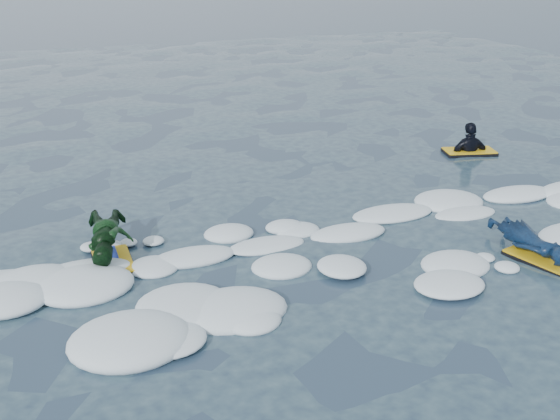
{
  "coord_description": "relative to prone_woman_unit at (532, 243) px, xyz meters",
  "views": [
    {
      "loc": [
        -3.46,
        -6.7,
        3.83
      ],
      "look_at": [
        -0.21,
        1.6,
        0.39
      ],
      "focal_mm": 45.0,
      "sensor_mm": 36.0,
      "label": 1
    }
  ],
  "objects": [
    {
      "name": "ground",
      "position": [
        -2.59,
        0.18,
        -0.18
      ],
      "size": [
        120.0,
        120.0,
        0.0
      ],
      "primitive_type": "plane",
      "color": "#19293D",
      "rests_on": "ground"
    },
    {
      "name": "foam_band",
      "position": [
        -2.59,
        1.21,
        -0.18
      ],
      "size": [
        12.0,
        3.1,
        0.3
      ],
      "primitive_type": null,
      "color": "white",
      "rests_on": "ground"
    },
    {
      "name": "prone_woman_unit",
      "position": [
        0.0,
        0.0,
        0.0
      ],
      "size": [
        0.72,
        1.47,
        0.36
      ],
      "rotation": [
        0.0,
        0.0,
        1.81
      ],
      "color": "black",
      "rests_on": "ground"
    },
    {
      "name": "prone_child_unit",
      "position": [
        -5.1,
        1.91,
        0.08
      ],
      "size": [
        0.9,
        1.41,
        0.51
      ],
      "rotation": [
        0.0,
        0.0,
        1.54
      ],
      "color": "black",
      "rests_on": "ground"
    },
    {
      "name": "waiting_rider_unit",
      "position": [
        2.04,
        4.19,
        -0.29
      ],
      "size": [
        1.08,
        0.77,
        1.46
      ],
      "rotation": [
        0.0,
        0.0,
        -0.26
      ],
      "color": "black",
      "rests_on": "ground"
    }
  ]
}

